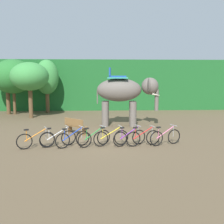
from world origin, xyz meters
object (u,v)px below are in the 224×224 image
at_px(bike_yellow, 111,138).
at_px(bike_purple, 129,137).
at_px(tree_left, 30,77).
at_px(tree_far_left, 47,78).
at_px(bike_pink, 165,137).
at_px(elephant, 124,92).
at_px(bike_white, 58,138).
at_px(bike_red, 143,138).
at_px(bike_orange, 36,140).
at_px(tree_center_right, 7,75).
at_px(wooden_bench, 75,126).
at_px(tree_far_right, 13,77).
at_px(bike_blue, 73,139).
at_px(bike_green, 94,138).

height_order(bike_yellow, bike_purple, same).
distance_m(tree_left, tree_far_left, 3.06).
bearing_deg(bike_yellow, bike_pink, 0.21).
height_order(elephant, bike_white, elephant).
bearing_deg(bike_red, bike_white, 179.07).
bearing_deg(bike_orange, bike_white, 14.92).
bearing_deg(elephant, tree_center_right, 148.09).
bearing_deg(bike_yellow, bike_white, -179.48).
xyz_separation_m(tree_center_right, bike_yellow, (8.39, -11.05, -2.97)).
relative_size(bike_yellow, wooden_bench, 1.22).
relative_size(tree_far_left, elephant, 1.12).
distance_m(tree_far_right, bike_orange, 12.37).
relative_size(bike_blue, bike_pink, 0.94).
distance_m(tree_far_left, bike_green, 12.95).
bearing_deg(tree_left, bike_red, -50.31).
xyz_separation_m(bike_white, bike_green, (1.67, -0.03, 0.00)).
bearing_deg(bike_white, tree_far_left, 102.99).
bearing_deg(bike_purple, bike_orange, -176.44).
distance_m(tree_center_right, bike_yellow, 14.19).
bearing_deg(wooden_bench, tree_left, 122.93).
height_order(bike_green, bike_red, same).
bearing_deg(bike_pink, wooden_bench, 149.51).
relative_size(tree_far_right, bike_white, 2.94).
distance_m(bike_blue, bike_purple, 2.62).
bearing_deg(wooden_bench, bike_white, -101.93).
bearing_deg(tree_far_left, bike_red, -60.71).
relative_size(tree_center_right, tree_far_left, 0.93).
relative_size(tree_left, bike_yellow, 2.61).
bearing_deg(bike_yellow, tree_far_left, 113.68).
distance_m(bike_orange, bike_red, 4.89).
relative_size(tree_left, bike_pink, 2.70).
xyz_separation_m(tree_left, bike_pink, (8.47, -8.82, -2.82)).
bearing_deg(bike_white, elephant, 55.58).
bearing_deg(tree_far_right, elephant, -32.89).
xyz_separation_m(bike_white, wooden_bench, (0.56, 2.65, 0.09)).
height_order(tree_center_right, elephant, tree_center_right).
xyz_separation_m(bike_yellow, wooden_bench, (-1.89, 2.63, 0.09)).
bearing_deg(bike_yellow, tree_far_right, 125.62).
distance_m(tree_far_left, bike_blue, 12.74).
bearing_deg(tree_center_right, bike_yellow, -52.81).
height_order(tree_far_right, tree_left, tree_far_right).
height_order(bike_white, bike_green, same).
height_order(tree_far_right, bike_yellow, tree_far_right).
height_order(bike_pink, wooden_bench, bike_pink).
bearing_deg(tree_far_right, bike_purple, -51.51).
xyz_separation_m(bike_white, bike_purple, (3.31, 0.01, 0.00)).
xyz_separation_m(tree_far_left, elephant, (6.27, -6.66, -0.95)).
xyz_separation_m(tree_far_left, bike_pink, (7.74, -11.80, -2.76)).
distance_m(bike_green, bike_yellow, 0.78).
height_order(tree_left, bike_pink, tree_left).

